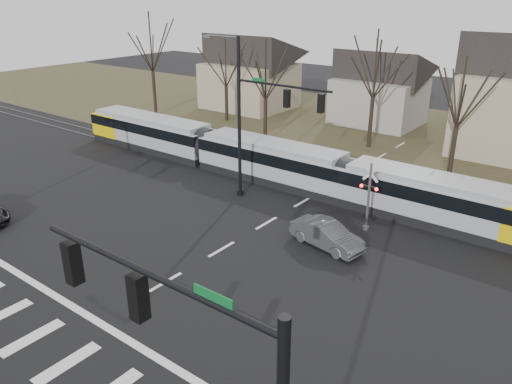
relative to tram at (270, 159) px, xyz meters
The scene contains 13 objects.
ground 16.58m from the tram, 75.81° to the right, with size 140.00×140.00×0.00m, color black.
grass_verge 16.58m from the tram, 75.81° to the left, with size 140.00×28.00×0.01m, color #38331E.
crosswalk 20.46m from the tram, 78.56° to the right, with size 27.00×2.60×0.01m.
stop_line 18.32m from the tram, 77.19° to the right, with size 28.00×0.35×0.01m, color silver.
lane_dashes 4.33m from the tram, ahead, with size 0.18×30.00×0.01m.
rail_pair 4.33m from the tram, ahead, with size 90.00×1.52×0.06m.
tram is the anchor object (origin of this frame).
sedan 10.46m from the tram, 37.53° to the right, with size 4.38×2.20×1.38m, color #404246.
signal_pole_far 5.67m from the tram, 64.91° to the right, with size 9.28×0.44×10.20m.
rail_crossing_signal 9.60m from the tram, 19.52° to the right, with size 1.08×0.36×4.00m.
tree_row 12.18m from the tram, 58.84° to the left, with size 59.20×7.20×10.00m.
house_a 24.23m from the tram, 131.55° to the left, with size 9.72×8.64×8.60m.
house_b 20.17m from the tram, 92.73° to the left, with size 8.64×7.56×7.65m.
Camera 1 is at (15.55, -11.38, 12.70)m, focal length 35.00 mm.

